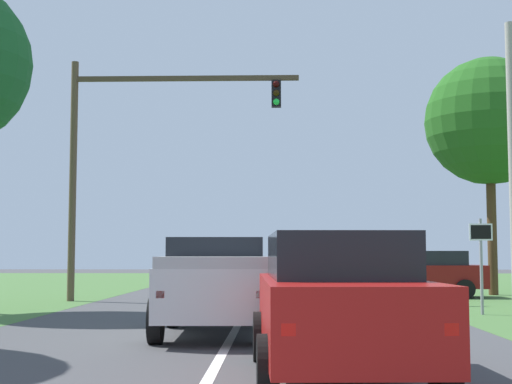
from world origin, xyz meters
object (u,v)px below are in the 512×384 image
(red_suv_near, at_px, (337,300))
(traffic_light, at_px, (131,142))
(pickup_truck_lead, at_px, (217,284))
(crossing_suv_far, at_px, (420,273))
(keep_moving_sign, at_px, (481,253))
(oak_tree_right, at_px, (489,122))

(red_suv_near, relative_size, traffic_light, 0.62)
(pickup_truck_lead, distance_m, crossing_suv_far, 14.27)
(crossing_suv_far, bearing_deg, pickup_truck_lead, -116.43)
(pickup_truck_lead, height_order, keep_moving_sign, keep_moving_sign)
(red_suv_near, distance_m, oak_tree_right, 21.46)
(keep_moving_sign, height_order, crossing_suv_far, keep_moving_sign)
(traffic_light, xyz_separation_m, crossing_suv_far, (10.09, 2.49, -4.45))
(red_suv_near, height_order, crossing_suv_far, red_suv_near)
(oak_tree_right, bearing_deg, red_suv_near, -111.28)
(pickup_truck_lead, relative_size, oak_tree_right, 0.53)
(crossing_suv_far, bearing_deg, traffic_light, -166.12)
(red_suv_near, relative_size, oak_tree_right, 0.54)
(oak_tree_right, relative_size, crossing_suv_far, 2.00)
(oak_tree_right, xyz_separation_m, crossing_suv_far, (-3.10, -1.64, -5.81))
(keep_moving_sign, bearing_deg, traffic_light, 152.84)
(oak_tree_right, bearing_deg, traffic_light, -162.58)
(pickup_truck_lead, distance_m, keep_moving_sign, 8.23)
(keep_moving_sign, relative_size, oak_tree_right, 0.27)
(traffic_light, bearing_deg, oak_tree_right, 17.42)
(pickup_truck_lead, bearing_deg, keep_moving_sign, 37.94)
(traffic_light, bearing_deg, pickup_truck_lead, -70.04)
(red_suv_near, bearing_deg, keep_moving_sign, 65.41)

